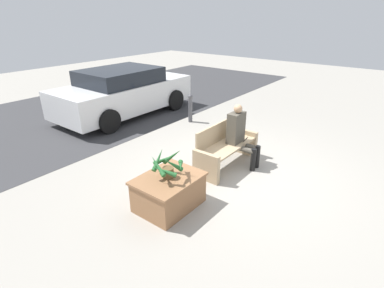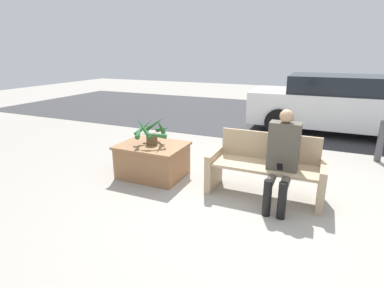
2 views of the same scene
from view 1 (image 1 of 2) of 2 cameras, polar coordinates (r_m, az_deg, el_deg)
name	(u,v)px [view 1 (image 1 of 2)]	position (r m, az deg, el deg)	size (l,w,h in m)	color
ground_plane	(235,172)	(6.04, 8.20, -5.39)	(30.00, 30.00, 0.00)	#9E998E
road_surface	(70,115)	(10.05, -22.29, 5.10)	(20.00, 6.00, 0.01)	#38383A
bench	(225,147)	(6.13, 6.31, -0.60)	(1.58, 0.57, 0.86)	tan
person_seated	(240,133)	(6.12, 9.10, 2.04)	(0.39, 0.64, 1.27)	#4C473D
planter_box	(169,191)	(4.88, -4.44, -8.89)	(1.05, 0.81, 0.54)	#936642
potted_plant	(167,165)	(4.64, -4.71, -4.06)	(0.60, 0.61, 0.46)	brown
parked_car	(124,92)	(9.43, -12.90, 9.63)	(4.24, 1.98, 1.41)	silver
bollard_post	(190,108)	(8.61, -0.32, 6.94)	(0.13, 0.13, 0.81)	#4C4C51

